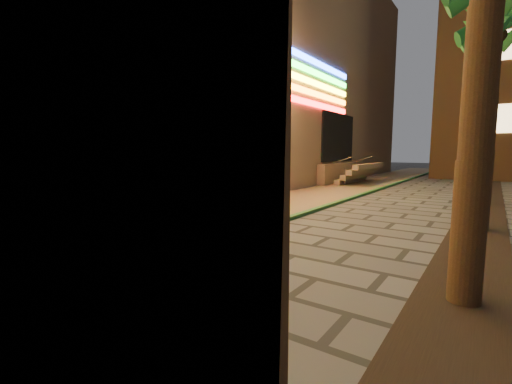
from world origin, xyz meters
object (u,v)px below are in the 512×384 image
Objects in this scene: scooter_6 at (140,218)px; scooter_8 at (197,209)px; scooter_10 at (241,201)px; scooter_9 at (212,203)px; scooter_4 at (46,229)px; pedestrian_sign at (268,171)px; scooter_5 at (94,224)px; scooter_7 at (170,213)px.

scooter_8 is (-0.01, 1.73, -0.05)m from scooter_6.
scooter_10 is (0.01, 3.58, -0.05)m from scooter_6.
scooter_9 reaches higher than scooter_10.
scooter_4 is at bearing -98.95° from scooter_9.
pedestrian_sign reaches higher than scooter_6.
scooter_5 is 1.01× the size of scooter_6.
scooter_4 is 1.18× the size of scooter_10.
pedestrian_sign is 4.16m from scooter_4.
scooter_7 is at bearing -102.41° from scooter_8.
scooter_4 is at bearing -141.38° from pedestrian_sign.
scooter_10 is (0.18, 2.61, 0.01)m from scooter_7.
scooter_7 is at bearing -95.00° from scooter_10.
scooter_7 is 0.91× the size of scooter_9.
scooter_4 is 1.77m from scooter_6.
pedestrian_sign is 1.58× the size of scooter_8.
pedestrian_sign is 1.31× the size of scooter_4.
scooter_7 is 1.00× the size of scooter_8.
scooter_5 is at bearing 94.92° from scooter_4.
scooter_6 is at bearing -91.20° from scooter_10.
scooter_9 is 1.08× the size of scooter_10.
scooter_5 reaches higher than scooter_10.
scooter_8 is 0.91× the size of scooter_9.
pedestrian_sign is at bearing -14.31° from scooter_8.
scooter_10 is at bearing 89.55° from scooter_5.
pedestrian_sign reaches higher than scooter_5.
scooter_4 is 1.09× the size of scooter_9.
scooter_10 is (0.19, 4.50, -0.05)m from scooter_5.
pedestrian_sign is 1.55× the size of scooter_10.
scooter_10 is (0.34, 5.31, -0.09)m from scooter_4.
scooter_10 is at bearing 129.99° from pedestrian_sign.
scooter_10 is (0.01, 1.85, 0.01)m from scooter_8.
scooter_4 is 1.20× the size of scooter_7.
pedestrian_sign is 2.86m from scooter_8.
scooter_6 is (0.19, 0.93, -0.01)m from scooter_5.
scooter_5 is 1.13× the size of scooter_8.
scooter_6 reaches higher than scooter_9.
scooter_7 is at bearing 91.56° from scooter_5.
pedestrian_sign is 2.94m from scooter_7.
scooter_4 reaches higher than scooter_5.
scooter_8 is at bearing 89.16° from scooter_7.
scooter_6 reaches higher than scooter_7.
scooter_5 reaches higher than scooter_6.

